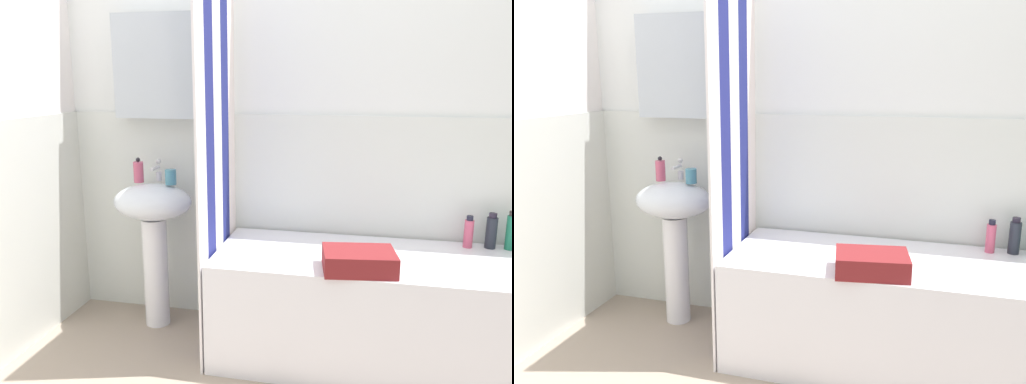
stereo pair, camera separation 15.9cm
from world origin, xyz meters
TOP-DOWN VIEW (x-y plane):
  - wall_back_tiled at (-0.06, 1.26)m, footprint 3.60×0.18m
  - sink at (-0.98, 1.03)m, footprint 0.44×0.34m
  - faucet at (-0.98, 1.11)m, footprint 0.03×0.12m
  - soap_dispenser at (-1.07, 1.06)m, footprint 0.05×0.05m
  - toothbrush_cup at (-0.88, 1.05)m, footprint 0.06×0.06m
  - bathtub at (0.22, 0.90)m, footprint 1.54×0.64m
  - shower_curtain at (-0.56, 0.90)m, footprint 0.01×0.64m
  - shampoo_bottle at (0.80, 1.15)m, footprint 0.05×0.05m
  - lotion_bottle at (0.69, 1.14)m, footprint 0.05×0.05m
  - towel_folded at (0.15, 0.69)m, footprint 0.35×0.27m

SIDE VIEW (x-z plane):
  - bathtub at x=0.22m, z-range 0.00..0.55m
  - towel_folded at x=0.15m, z-range 0.55..0.64m
  - sink at x=-0.98m, z-range 0.19..1.02m
  - lotion_bottle at x=0.69m, z-range 0.54..0.71m
  - shampoo_bottle at x=0.80m, z-range 0.54..0.73m
  - toothbrush_cup at x=-0.88m, z-range 0.83..0.91m
  - soap_dispenser at x=-1.07m, z-range 0.82..0.96m
  - faucet at x=-0.98m, z-range 0.83..0.95m
  - shower_curtain at x=-0.56m, z-range 0.00..2.00m
  - wall_back_tiled at x=-0.06m, z-range -0.06..2.34m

